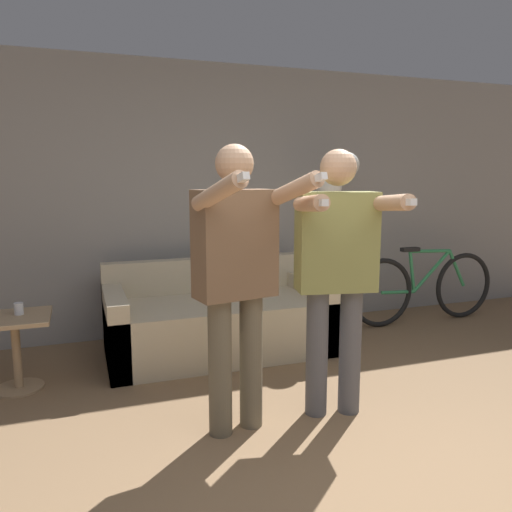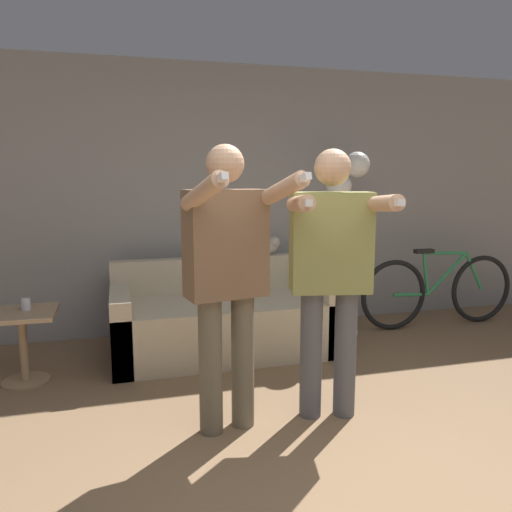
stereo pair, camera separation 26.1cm
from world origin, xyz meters
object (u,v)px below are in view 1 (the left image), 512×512
at_px(person_left, 237,268).
at_px(bicycle, 424,288).
at_px(cat, 252,247).
at_px(floor_lamp, 337,188).
at_px(cup, 19,309).
at_px(person_right, 337,263).
at_px(side_table, 15,337).
at_px(couch, 218,321).

distance_m(person_left, bicycle, 3.04).
distance_m(person_left, cat, 1.89).
distance_m(floor_lamp, cup, 2.94).
xyz_separation_m(person_right, cup, (-1.94, 1.15, -0.41)).
bearing_deg(bicycle, cat, 173.24).
distance_m(person_left, side_table, 1.83).
height_order(person_right, side_table, person_right).
bearing_deg(cat, person_left, -111.74).
xyz_separation_m(cat, bicycle, (1.85, -0.22, -0.49)).
distance_m(cat, floor_lamp, 1.00).
relative_size(person_right, cup, 19.50).
height_order(person_left, cup, person_left).
height_order(couch, person_left, person_left).
height_order(person_right, bicycle, person_right).
xyz_separation_m(person_left, bicycle, (2.55, 1.53, -0.63)).
xyz_separation_m(floor_lamp, side_table, (-2.82, -0.45, -1.02)).
xyz_separation_m(couch, person_left, (-0.26, -1.38, 0.73)).
bearing_deg(floor_lamp, cat, 166.29).
bearing_deg(cat, couch, -140.21).
relative_size(couch, side_table, 3.48).
bearing_deg(bicycle, cup, -174.30).
xyz_separation_m(person_left, floor_lamp, (1.50, 1.55, 0.41)).
relative_size(floor_lamp, side_table, 3.23).
bearing_deg(cup, bicycle, 5.70).
distance_m(person_right, side_table, 2.34).
xyz_separation_m(couch, bicycle, (2.29, 0.15, 0.10)).
height_order(person_left, floor_lamp, floor_lamp).
relative_size(cat, floor_lamp, 0.30).
distance_m(couch, cup, 1.59).
relative_size(person_left, cat, 3.23).
height_order(person_right, cup, person_right).
relative_size(side_table, cup, 6.27).
bearing_deg(person_left, side_table, 129.64).
relative_size(couch, bicycle, 1.08).
relative_size(person_left, cup, 19.68).
height_order(person_left, cat, person_left).
xyz_separation_m(couch, floor_lamp, (1.24, 0.17, 1.14)).
distance_m(person_left, cup, 1.77).
height_order(couch, person_right, person_right).
bearing_deg(person_right, cat, 100.42).
xyz_separation_m(person_left, cat, (0.70, 1.75, -0.14)).
relative_size(cat, cup, 6.09).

